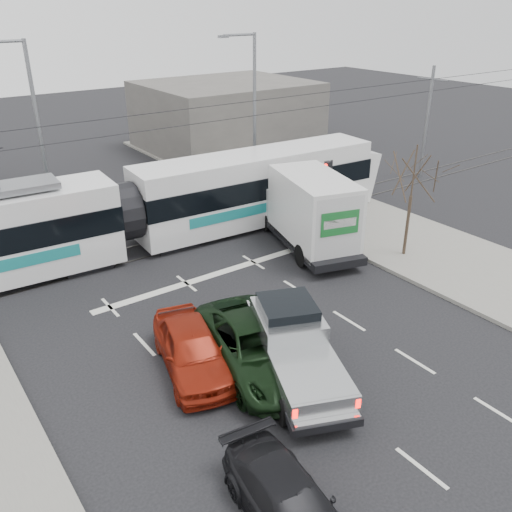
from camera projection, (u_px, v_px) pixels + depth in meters
ground at (314, 336)px, 18.82m from camera, size 120.00×120.00×0.00m
sidewalk_right at (470, 267)px, 23.54m from camera, size 6.00×60.00×0.15m
rails at (177, 242)px, 26.15m from camera, size 60.00×1.60×0.03m
building_right at (227, 116)px, 41.68m from camera, size 12.00×10.00×5.00m
bare_tree at (414, 176)px, 23.04m from camera, size 2.40×2.40×5.00m
traffic_signal at (329, 181)px, 25.83m from camera, size 0.44×0.44×3.60m
street_lamp_near at (252, 106)px, 30.76m from camera, size 2.38×0.25×9.00m
street_lamp_far at (34, 125)px, 26.15m from camera, size 2.38×0.25×9.00m
catenary at (171, 163)px, 24.49m from camera, size 60.00×0.20×7.00m
tram at (124, 213)px, 24.19m from camera, size 27.08×4.33×5.50m
silver_pickup at (293, 343)px, 16.63m from camera, size 3.99×6.03×2.08m
box_truck at (307, 211)px, 24.96m from camera, size 4.32×7.60×3.60m
navy_pickup at (303, 216)px, 26.71m from camera, size 3.15×4.84×1.92m
green_car at (256, 347)px, 16.92m from camera, size 3.65×6.02×1.56m
red_car at (192, 349)px, 16.82m from camera, size 2.92×4.85×1.55m
dark_car at (290, 506)px, 11.78m from camera, size 2.22×4.42×1.23m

